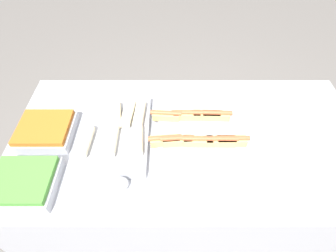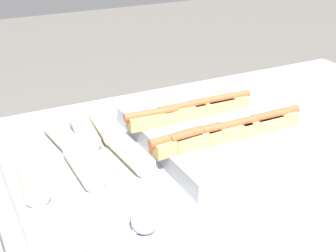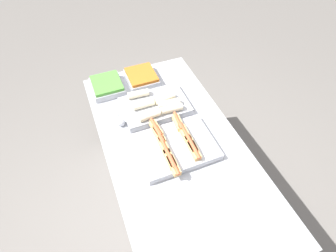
# 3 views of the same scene
# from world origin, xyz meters

# --- Properties ---
(tray_hotdogs) EXTENTS (0.45, 0.48, 0.10)m
(tray_hotdogs) POSITION_xyz_m (0.04, -0.00, 0.94)
(tray_hotdogs) COLOR #A8AAB2
(tray_hotdogs) RESTS_ON counter
(tray_wraps) EXTENTS (0.32, 0.47, 0.10)m
(tray_wraps) POSITION_xyz_m (-0.35, -0.00, 0.94)
(tray_wraps) COLOR #A8AAB2
(tray_wraps) RESTS_ON counter
(serving_spoon_near) EXTENTS (0.21, 0.06, 0.06)m
(serving_spoon_near) POSITION_xyz_m (-0.30, -0.27, 0.93)
(serving_spoon_near) COLOR #B2B5BA
(serving_spoon_near) RESTS_ON counter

